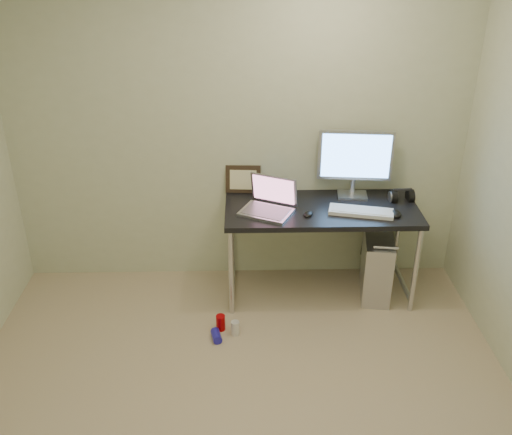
# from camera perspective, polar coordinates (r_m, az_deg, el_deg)

# --- Properties ---
(floor) EXTENTS (3.50, 3.50, 0.00)m
(floor) POSITION_cam_1_polar(r_m,az_deg,el_deg) (3.54, -1.63, -20.73)
(floor) COLOR tan
(floor) RESTS_ON ground
(wall_back) EXTENTS (3.50, 0.02, 2.50)m
(wall_back) POSITION_cam_1_polar(r_m,az_deg,el_deg) (4.35, -1.81, 8.72)
(wall_back) COLOR beige
(wall_back) RESTS_ON ground
(desk) EXTENTS (1.44, 0.63, 0.75)m
(desk) POSITION_cam_1_polar(r_m,az_deg,el_deg) (4.32, 6.53, -0.01)
(desk) COLOR black
(desk) RESTS_ON ground
(tower_computer) EXTENTS (0.29, 0.51, 0.54)m
(tower_computer) POSITION_cam_1_polar(r_m,az_deg,el_deg) (4.59, 11.96, -4.62)
(tower_computer) COLOR #B6B6BA
(tower_computer) RESTS_ON ground
(cable_a) EXTENTS (0.01, 0.16, 0.69)m
(cable_a) POSITION_cam_1_polar(r_m,az_deg,el_deg) (4.75, 10.82, -1.31)
(cable_a) COLOR black
(cable_a) RESTS_ON ground
(cable_b) EXTENTS (0.02, 0.11, 0.71)m
(cable_b) POSITION_cam_1_polar(r_m,az_deg,el_deg) (4.76, 11.90, -1.62)
(cable_b) COLOR black
(cable_b) RESTS_ON ground
(can_red) EXTENTS (0.07, 0.07, 0.12)m
(can_red) POSITION_cam_1_polar(r_m,az_deg,el_deg) (4.21, -3.55, -10.45)
(can_red) COLOR #A90308
(can_red) RESTS_ON ground
(can_white) EXTENTS (0.07, 0.07, 0.11)m
(can_white) POSITION_cam_1_polar(r_m,az_deg,el_deg) (4.16, -2.09, -10.99)
(can_white) COLOR silver
(can_white) RESTS_ON ground
(can_blue) EXTENTS (0.09, 0.13, 0.06)m
(can_blue) POSITION_cam_1_polar(r_m,az_deg,el_deg) (4.14, -3.98, -11.73)
(can_blue) COLOR #241FB7
(can_blue) RESTS_ON ground
(laptop) EXTENTS (0.45, 0.42, 0.25)m
(laptop) POSITION_cam_1_polar(r_m,az_deg,el_deg) (4.18, 1.32, 1.43)
(laptop) COLOR silver
(laptop) RESTS_ON desk
(monitor) EXTENTS (0.56, 0.19, 0.53)m
(monitor) POSITION_cam_1_polar(r_m,az_deg,el_deg) (4.39, 9.89, 5.84)
(monitor) COLOR silver
(monitor) RESTS_ON desk
(keyboard) EXTENTS (0.49, 0.25, 0.03)m
(keyboard) POSITION_cam_1_polar(r_m,az_deg,el_deg) (4.23, 10.46, 0.58)
(keyboard) COLOR white
(keyboard) RESTS_ON desk
(mouse_right) EXTENTS (0.08, 0.13, 0.04)m
(mouse_right) POSITION_cam_1_polar(r_m,az_deg,el_deg) (4.25, 13.80, 0.49)
(mouse_right) COLOR black
(mouse_right) RESTS_ON desk
(mouse_left) EXTENTS (0.09, 0.12, 0.03)m
(mouse_left) POSITION_cam_1_polar(r_m,az_deg,el_deg) (4.15, 5.25, 0.44)
(mouse_left) COLOR black
(mouse_left) RESTS_ON desk
(headphones) EXTENTS (0.18, 0.11, 0.12)m
(headphones) POSITION_cam_1_polar(r_m,az_deg,el_deg) (4.49, 14.36, 2.05)
(headphones) COLOR black
(headphones) RESTS_ON desk
(picture_frame) EXTENTS (0.28, 0.10, 0.22)m
(picture_frame) POSITION_cam_1_polar(r_m,az_deg,el_deg) (4.46, -1.30, 3.86)
(picture_frame) COLOR black
(picture_frame) RESTS_ON desk
(webcam) EXTENTS (0.05, 0.04, 0.12)m
(webcam) POSITION_cam_1_polar(r_m,az_deg,el_deg) (4.42, 1.56, 3.38)
(webcam) COLOR silver
(webcam) RESTS_ON desk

